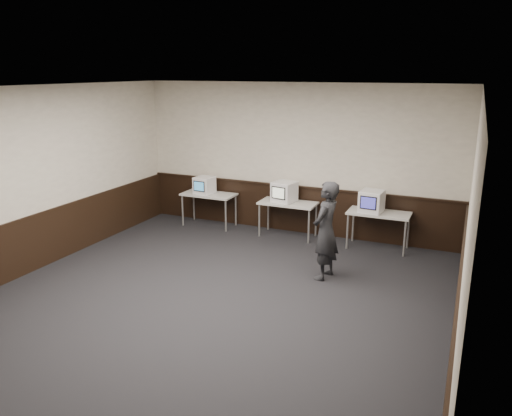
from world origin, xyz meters
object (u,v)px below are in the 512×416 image
Objects in this scene: emac_right at (372,201)px; emac_left at (204,185)px; desk_right at (379,216)px; person at (326,231)px; desk_center at (288,205)px; emac_center at (284,192)px; desk_left at (209,197)px.

emac_left is at bearing -174.23° from emac_right.
desk_right is 2.40× the size of emac_right.
person reaches higher than emac_right.
emac_right is at bearing -1.49° from desk_center.
desk_right is 3.89m from emac_left.
emac_left is 3.76m from person.
desk_center is at bearing -175.82° from emac_right.
desk_right is 0.33m from emac_right.
emac_center is at bearing -179.91° from desk_right.
emac_center reaches higher than desk_right.
emac_center is 1.84m from emac_right.
emac_left is at bearing -108.57° from person.
desk_center is 2.69× the size of emac_left.
emac_right reaches higher than desk_right.
person is at bearing -107.08° from desk_right.
desk_left is 1.90m from desk_center.
emac_left is at bearing -179.22° from desk_right.
emac_right is at bearing 176.53° from person.
desk_left is 1.84m from emac_center.
desk_center is 2.40× the size of emac_right.
desk_left is 3.72m from person.
person reaches higher than emac_center.
desk_left is 0.71× the size of person.
person reaches higher than emac_left.
emac_center is (-0.09, -0.00, 0.29)m from desk_center.
desk_center is at bearing -134.19° from person.
emac_left is (-0.08, -0.05, 0.26)m from desk_left.
person is (1.34, -1.83, 0.17)m from desk_center.
desk_left is at bearing 38.97° from emac_left.
emac_right is (1.84, -0.04, -0.00)m from emac_center.
emac_center is 1.06× the size of emac_right.
desk_left is at bearing -175.05° from emac_right.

